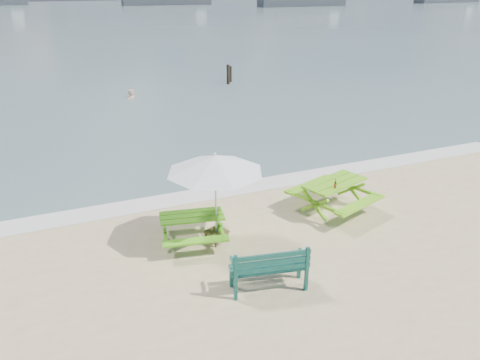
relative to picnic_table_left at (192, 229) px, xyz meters
name	(u,v)px	position (x,y,z in m)	size (l,w,h in m)	color
sea	(56,18)	(1.36, 82.83, -0.33)	(300.00, 300.00, 0.00)	slate
foam_strip	(212,193)	(1.36, 2.43, -0.33)	(22.00, 0.90, 0.01)	silver
picnic_table_left	(192,229)	(0.00, 0.00, 0.00)	(1.76, 1.89, 0.70)	#50A819
picnic_table_right	(334,197)	(3.97, 0.09, 0.07)	(2.31, 2.43, 0.85)	#6CB41B
park_bench	(268,276)	(0.83, -2.35, -0.05)	(1.60, 0.80, 0.94)	#10463C
side_table	(217,236)	(0.52, -0.23, -0.19)	(0.58, 0.58, 0.29)	brown
patio_umbrella	(215,164)	(0.52, -0.23, 1.65)	(2.89, 2.89, 2.18)	silver
beer_bottle	(335,185)	(3.73, -0.27, 0.59)	(0.06, 0.06, 0.24)	#9A5716
swimmer	(131,105)	(1.53, 15.58, -0.71)	(0.72, 0.61, 1.68)	tan
mooring_pilings	(229,76)	(7.82, 17.20, 0.11)	(0.58, 0.78, 1.37)	black
cargo_ships	(233,0)	(48.93, 117.06, 0.84)	(155.52, 41.70, 4.40)	#34383E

